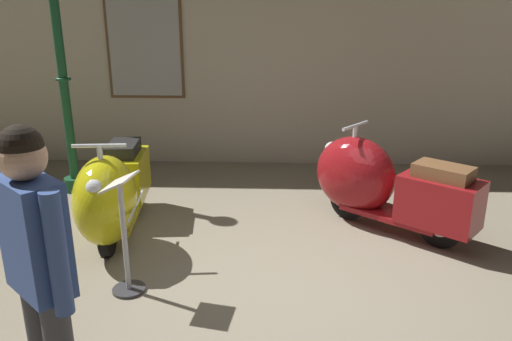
{
  "coord_description": "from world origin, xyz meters",
  "views": [
    {
      "loc": [
        -0.04,
        -3.69,
        2.29
      ],
      "look_at": [
        -0.24,
        1.38,
        0.62
      ],
      "focal_mm": 34.89,
      "sensor_mm": 36.0,
      "label": 1
    }
  ],
  "objects_px": {
    "lamppost": "(63,80)",
    "info_stanchion": "(125,245)",
    "scooter_0": "(113,193)",
    "visitor_0": "(39,265)",
    "scooter_1": "(379,183)"
  },
  "relations": [
    {
      "from": "scooter_1",
      "to": "lamppost",
      "type": "height_order",
      "value": "lamppost"
    },
    {
      "from": "scooter_0",
      "to": "scooter_1",
      "type": "bearing_deg",
      "value": 92.7
    },
    {
      "from": "scooter_1",
      "to": "lamppost",
      "type": "distance_m",
      "value": 3.95
    },
    {
      "from": "info_stanchion",
      "to": "scooter_0",
      "type": "bearing_deg",
      "value": 112.64
    },
    {
      "from": "scooter_0",
      "to": "scooter_1",
      "type": "distance_m",
      "value": 2.77
    },
    {
      "from": "lamppost",
      "to": "visitor_0",
      "type": "height_order",
      "value": "lamppost"
    },
    {
      "from": "scooter_0",
      "to": "visitor_0",
      "type": "xyz_separation_m",
      "value": [
        0.42,
        -2.39,
        0.52
      ]
    },
    {
      "from": "lamppost",
      "to": "info_stanchion",
      "type": "height_order",
      "value": "lamppost"
    },
    {
      "from": "scooter_0",
      "to": "visitor_0",
      "type": "distance_m",
      "value": 2.48
    },
    {
      "from": "lamppost",
      "to": "visitor_0",
      "type": "distance_m",
      "value": 4.04
    },
    {
      "from": "visitor_0",
      "to": "info_stanchion",
      "type": "distance_m",
      "value": 1.52
    },
    {
      "from": "lamppost",
      "to": "visitor_0",
      "type": "relative_size",
      "value": 1.56
    },
    {
      "from": "scooter_0",
      "to": "lamppost",
      "type": "distance_m",
      "value": 1.92
    },
    {
      "from": "scooter_0",
      "to": "visitor_0",
      "type": "height_order",
      "value": "visitor_0"
    },
    {
      "from": "lamppost",
      "to": "info_stanchion",
      "type": "bearing_deg",
      "value": -59.82
    }
  ]
}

